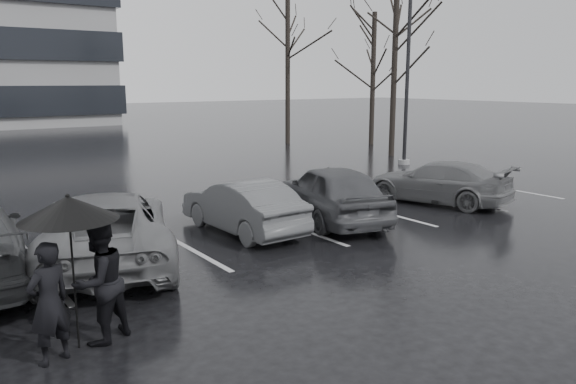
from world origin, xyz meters
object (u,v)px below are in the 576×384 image
(car_west_b, at_px, (106,228))
(pedestrian_right, at_px, (99,281))
(car_east, at_px, (438,182))
(tree_east, at_px, (394,68))
(tree_ne, at_px, (373,80))
(car_main, at_px, (331,192))
(pedestrian_left, at_px, (49,303))
(car_west_a, at_px, (243,206))
(lamp_post, at_px, (408,67))
(tree_north, at_px, (288,65))

(car_west_b, distance_m, pedestrian_right, 3.42)
(car_east, relative_size, tree_east, 0.51)
(tree_east, xyz_separation_m, tree_ne, (2.50, 4.00, -0.50))
(car_main, height_order, car_east, car_main)
(pedestrian_left, relative_size, tree_ne, 0.22)
(car_west_b, bearing_deg, car_west_a, -153.44)
(lamp_post, bearing_deg, car_main, -146.49)
(pedestrian_left, xyz_separation_m, tree_ne, (20.15, 15.63, 2.73))
(pedestrian_right, bearing_deg, car_east, 171.68)
(car_main, bearing_deg, car_east, -165.32)
(pedestrian_right, height_order, tree_north, tree_north)
(car_east, distance_m, tree_north, 16.51)
(pedestrian_right, relative_size, tree_north, 0.20)
(tree_ne, xyz_separation_m, tree_north, (-3.50, 3.00, 0.75))
(car_main, xyz_separation_m, tree_ne, (12.79, 12.07, 2.79))
(pedestrian_right, bearing_deg, tree_ne, -167.11)
(lamp_post, height_order, tree_north, lamp_post)
(pedestrian_right, bearing_deg, car_west_a, -165.10)
(pedestrian_left, bearing_deg, car_west_a, -163.84)
(car_main, relative_size, pedestrian_right, 2.52)
(pedestrian_right, bearing_deg, car_main, -178.93)
(car_west_b, height_order, car_east, car_west_b)
(lamp_post, height_order, tree_east, lamp_post)
(car_west_b, bearing_deg, pedestrian_left, 81.07)
(pedestrian_left, xyz_separation_m, lamp_post, (16.03, 9.31, 3.22))
(car_east, bearing_deg, lamp_post, -146.05)
(car_west_a, relative_size, car_west_b, 0.74)
(tree_north, bearing_deg, car_main, -121.66)
(pedestrian_right, relative_size, tree_east, 0.21)
(car_main, distance_m, car_west_b, 5.58)
(car_west_b, xyz_separation_m, pedestrian_left, (-1.78, -3.46, 0.08))
(car_east, height_order, pedestrian_left, pedestrian_left)
(tree_north, bearing_deg, pedestrian_left, -131.78)
(tree_ne, bearing_deg, car_east, -126.33)
(car_west_b, xyz_separation_m, tree_north, (14.87, 15.17, 3.56))
(car_west_a, height_order, pedestrian_right, pedestrian_right)
(lamp_post, height_order, tree_ne, lamp_post)
(car_east, xyz_separation_m, tree_east, (6.44, 8.16, 3.41))
(pedestrian_left, bearing_deg, tree_north, -153.61)
(lamp_post, xyz_separation_m, tree_ne, (4.12, 6.33, -0.49))
(car_main, bearing_deg, car_west_a, 6.88)
(pedestrian_left, xyz_separation_m, tree_north, (16.65, 18.63, 3.48))
(pedestrian_left, bearing_deg, lamp_post, -171.69)
(car_west_a, xyz_separation_m, car_east, (6.17, -0.46, -0.01))
(car_east, bearing_deg, pedestrian_left, 0.77)
(car_west_b, height_order, tree_ne, tree_ne)
(tree_north, bearing_deg, tree_ne, -40.60)
(car_main, distance_m, car_west_a, 2.35)
(pedestrian_right, distance_m, lamp_post, 18.11)
(car_east, bearing_deg, car_west_a, -20.71)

